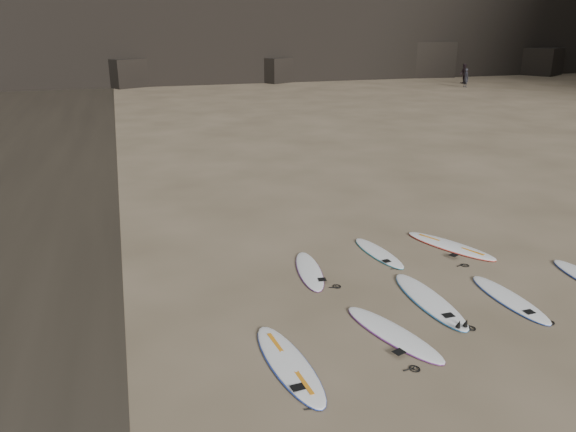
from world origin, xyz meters
The scene contains 10 objects.
ground centered at (0.00, 0.00, 0.00)m, with size 240.00×240.00×0.00m, color #897559.
surfboard_0 centered at (-4.24, -1.17, 0.05)m, with size 0.65×2.72×0.10m, color white.
surfboard_1 centered at (-2.01, -0.77, 0.05)m, with size 0.61×2.55×0.09m, color white.
surfboard_2 centered at (-0.63, 0.23, 0.05)m, with size 0.66×2.76×0.10m, color white.
surfboard_3 centered at (1.08, -0.20, 0.04)m, with size 0.58×2.42×0.09m, color white.
surfboard_5 centered at (-2.64, 2.44, 0.04)m, with size 0.55×2.29×0.08m, color white.
surfboard_6 centered at (-0.55, 2.96, 0.04)m, with size 0.53×2.20×0.08m, color white.
surfboard_7 centered at (1.51, 2.83, 0.05)m, with size 0.64×2.68×0.10m, color white.
person_a centered at (23.45, 35.58, 0.83)m, with size 0.61×0.40×1.66m, color #222227.
person_b centered at (24.89, 38.13, 0.92)m, with size 0.89×0.70×1.84m, color black.
Camera 1 is at (-6.70, -9.31, 5.81)m, focal length 35.00 mm.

